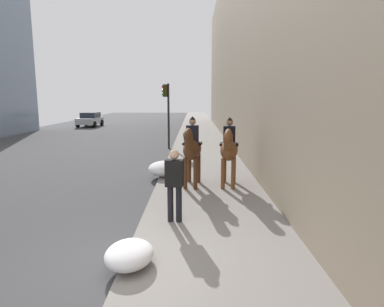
% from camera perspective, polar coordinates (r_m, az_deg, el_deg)
% --- Properties ---
extents(sidewalk_slab, '(120.00, 3.46, 0.12)m').
position_cam_1_polar(sidewalk_slab, '(6.20, 4.81, -18.66)').
color(sidewalk_slab, gray).
rests_on(sidewalk_slab, ground).
extents(mounted_horse_near, '(2.15, 0.74, 2.27)m').
position_cam_1_polar(mounted_horse_near, '(10.78, -0.01, 0.90)').
color(mounted_horse_near, '#4C2B16').
rests_on(mounted_horse_near, sidewalk_slab).
extents(mounted_horse_far, '(2.15, 0.77, 2.24)m').
position_cam_1_polar(mounted_horse_far, '(10.86, 6.29, 0.79)').
color(mounted_horse_far, brown).
rests_on(mounted_horse_far, sidewalk_slab).
extents(pedestrian_greeting, '(0.32, 0.43, 1.70)m').
position_cam_1_polar(pedestrian_greeting, '(7.73, -2.99, -4.65)').
color(pedestrian_greeting, black).
rests_on(pedestrian_greeting, sidewalk_slab).
extents(car_near_lane, '(3.94, 1.99, 1.44)m').
position_cam_1_polar(car_near_lane, '(36.12, -16.90, 5.59)').
color(car_near_lane, '#B7BABF').
rests_on(car_near_lane, ground).
extents(traffic_light_near_curb, '(0.20, 0.44, 3.75)m').
position_cam_1_polar(traffic_light_near_curb, '(19.52, -4.29, 8.15)').
color(traffic_light_near_curb, black).
rests_on(traffic_light_near_curb, ground).
extents(snow_pile_near, '(1.09, 0.84, 0.38)m').
position_cam_1_polar(snow_pile_near, '(6.15, -10.60, -16.47)').
color(snow_pile_near, white).
rests_on(snow_pile_near, sidewalk_slab).
extents(snow_pile_far, '(1.49, 1.15, 0.52)m').
position_cam_1_polar(snow_pile_far, '(12.51, -4.78, -2.53)').
color(snow_pile_far, white).
rests_on(snow_pile_far, sidewalk_slab).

